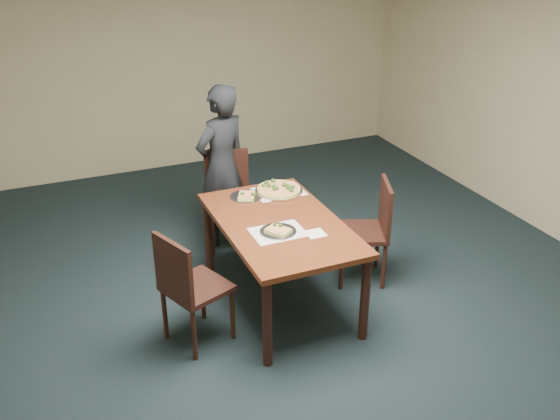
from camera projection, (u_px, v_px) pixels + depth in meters
name	position (u px, v px, depth m)	size (l,w,h in m)	color
ground	(308.00, 348.00, 4.65)	(8.00, 8.00, 0.00)	black
room_shell	(313.00, 125.00, 3.89)	(8.00, 8.00, 8.00)	tan
dining_table	(280.00, 232.00, 4.91)	(0.90, 1.50, 0.75)	#512110
chair_far	(228.00, 193.00, 5.93)	(0.51, 0.51, 0.91)	black
chair_left	(188.00, 284.00, 4.49)	(0.54, 0.54, 0.91)	black
chair_right	(371.00, 226.00, 5.32)	(0.55, 0.55, 0.91)	black
diner	(222.00, 166.00, 5.83)	(0.57, 0.37, 1.56)	black
placemat_main	(279.00, 191.00, 5.38)	(0.42, 0.32, 0.00)	white
placemat_near	(278.00, 232.00, 4.71)	(0.40, 0.30, 0.00)	white
pizza_pan	(279.00, 189.00, 5.37)	(0.41, 0.41, 0.07)	silver
slice_plate_near	(278.00, 231.00, 4.70)	(0.28, 0.28, 0.06)	silver
slice_plate_far	(247.00, 196.00, 5.27)	(0.28, 0.28, 0.06)	silver
napkin	(316.00, 234.00, 4.68)	(0.14, 0.14, 0.01)	white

